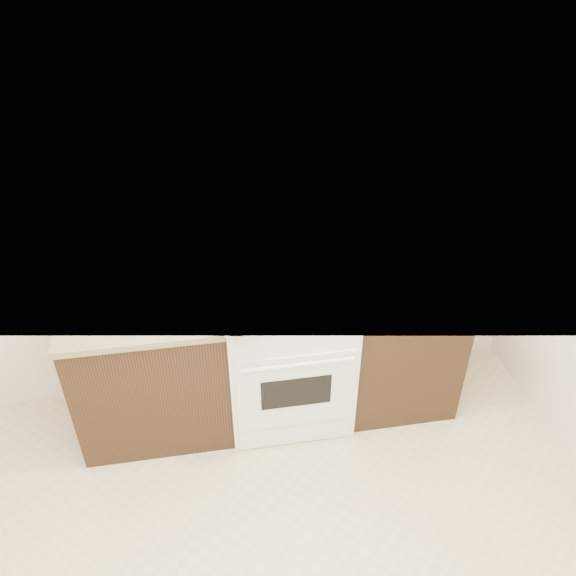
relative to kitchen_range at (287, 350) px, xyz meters
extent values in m
cube|color=silver|center=(-0.35, 0.35, 0.86)|extent=(4.00, 0.05, 2.70)
cube|color=black|center=(-0.83, 0.01, -0.05)|extent=(0.90, 0.64, 0.88)
cube|color=brown|center=(-0.83, 0.01, 0.41)|extent=(0.93, 0.67, 0.04)
cube|color=black|center=(0.73, 0.01, -0.05)|extent=(0.70, 0.64, 0.88)
cube|color=brown|center=(0.73, 0.01, 0.41)|extent=(0.73, 0.67, 0.04)
cube|color=white|center=(0.00, 0.00, -0.03)|extent=(0.76, 0.66, 0.92)
cube|color=white|center=(0.00, -0.34, -0.04)|extent=(0.70, 0.01, 0.55)
cube|color=black|center=(0.00, -0.35, -0.04)|extent=(0.42, 0.01, 0.22)
cylinder|color=white|center=(0.00, -0.38, 0.21)|extent=(0.65, 0.02, 0.02)
cube|color=white|center=(0.00, -0.34, -0.41)|extent=(0.70, 0.01, 0.14)
cube|color=silver|center=(0.00, 0.00, 0.44)|extent=(0.78, 0.68, 0.01)
cube|color=black|center=(0.00, 0.00, 0.45)|extent=(0.74, 0.64, 0.01)
cube|color=white|center=(0.00, 0.29, 0.59)|extent=(0.76, 0.07, 0.28)
cylinder|color=white|center=(-0.30, 0.24, 0.61)|extent=(0.06, 0.02, 0.06)
cylinder|color=white|center=(-0.20, 0.24, 0.61)|extent=(0.06, 0.02, 0.06)
cylinder|color=white|center=(0.20, 0.24, 0.61)|extent=(0.06, 0.02, 0.06)
cylinder|color=white|center=(0.30, 0.24, 0.61)|extent=(0.06, 0.02, 0.06)
cube|color=#19E533|center=(0.00, 0.25, 0.61)|extent=(0.09, 0.00, 0.04)
cube|color=silver|center=(-0.08, 0.25, 0.61)|extent=(0.05, 0.00, 0.05)
cube|color=silver|center=(0.08, 0.25, 0.61)|extent=(0.05, 0.00, 0.05)
ellipsoid|color=silver|center=(0.23, -0.03, 0.53)|extent=(0.39, 0.39, 0.22)
cylinder|color=silver|center=(0.23, -0.03, 0.46)|extent=(0.20, 0.20, 0.01)
torus|color=silver|center=(0.23, -0.03, 0.61)|extent=(0.37, 0.37, 0.02)
cylinder|color=silver|center=(0.23, -0.03, 0.55)|extent=(0.34, 0.34, 0.12)
cylinder|color=brown|center=(0.23, -0.03, 0.60)|extent=(0.32, 0.32, 0.00)
cube|color=beige|center=(0.13, -0.05, 0.61)|extent=(0.03, 0.03, 0.02)
cube|color=beige|center=(0.19, 0.06, 0.61)|extent=(0.03, 0.03, 0.02)
cube|color=beige|center=(0.19, 0.09, 0.61)|extent=(0.04, 0.04, 0.03)
cube|color=beige|center=(0.18, -0.09, 0.61)|extent=(0.02, 0.02, 0.02)
cube|color=beige|center=(0.17, -0.06, 0.61)|extent=(0.04, 0.04, 0.02)
cube|color=beige|center=(0.30, -0.14, 0.61)|extent=(0.03, 0.03, 0.03)
cube|color=beige|center=(0.19, 0.02, 0.61)|extent=(0.05, 0.05, 0.03)
cube|color=beige|center=(0.36, 0.02, 0.61)|extent=(0.03, 0.03, 0.02)
cube|color=beige|center=(0.20, -0.10, 0.61)|extent=(0.03, 0.03, 0.02)
cube|color=beige|center=(0.21, 0.00, 0.61)|extent=(0.04, 0.04, 0.02)
ellipsoid|color=black|center=(-0.27, -0.28, 0.49)|extent=(0.43, 0.36, 0.08)
ellipsoid|color=tan|center=(-0.27, -0.28, 0.51)|extent=(0.39, 0.32, 0.06)
sphere|color=tan|center=(-0.28, -0.29, 0.54)|extent=(0.05, 0.05, 0.05)
sphere|color=tan|center=(-0.38, -0.29, 0.54)|extent=(0.05, 0.05, 0.05)
sphere|color=tan|center=(-0.19, -0.21, 0.54)|extent=(0.05, 0.05, 0.05)
sphere|color=tan|center=(-0.17, -0.23, 0.54)|extent=(0.04, 0.04, 0.04)
sphere|color=tan|center=(-0.23, -0.32, 0.54)|extent=(0.05, 0.05, 0.05)
sphere|color=tan|center=(-0.33, -0.29, 0.54)|extent=(0.05, 0.05, 0.05)
sphere|color=tan|center=(-0.22, -0.25, 0.54)|extent=(0.04, 0.04, 0.04)
sphere|color=tan|center=(-0.33, -0.21, 0.54)|extent=(0.04, 0.04, 0.04)
cube|color=black|center=(-0.10, 0.11, 0.46)|extent=(0.43, 0.34, 0.02)
cube|color=tan|center=(-0.10, 0.11, 0.48)|extent=(0.39, 0.30, 0.02)
sphere|color=tan|center=(0.04, 0.14, 0.49)|extent=(0.04, 0.04, 0.04)
sphere|color=tan|center=(0.00, 0.12, 0.49)|extent=(0.03, 0.03, 0.03)
sphere|color=tan|center=(-0.01, 0.12, 0.49)|extent=(0.04, 0.04, 0.04)
sphere|color=tan|center=(0.03, 0.04, 0.49)|extent=(0.04, 0.04, 0.04)
sphere|color=tan|center=(-0.15, 0.09, 0.49)|extent=(0.04, 0.04, 0.04)
sphere|color=tan|center=(0.01, 0.06, 0.49)|extent=(0.04, 0.04, 0.04)
sphere|color=tan|center=(-0.09, 0.08, 0.49)|extent=(0.04, 0.04, 0.04)
sphere|color=tan|center=(-0.05, 0.13, 0.49)|extent=(0.03, 0.03, 0.03)
sphere|color=tan|center=(-0.20, 0.20, 0.49)|extent=(0.05, 0.05, 0.05)
sphere|color=tan|center=(-0.02, 0.17, 0.49)|extent=(0.03, 0.03, 0.03)
cylinder|color=#997846|center=(0.11, 0.02, 0.46)|extent=(0.04, 0.24, 0.01)
sphere|color=#997846|center=(0.10, -0.09, 0.47)|extent=(0.04, 0.04, 0.04)
sphere|color=#8BC5CF|center=(0.29, -0.20, 0.49)|extent=(0.09, 0.09, 0.09)
cylinder|color=#8BC5CF|center=(0.38, -0.13, 0.51)|extent=(0.23, 0.18, 0.07)
cylinder|color=#BFB28C|center=(-1.13, 0.20, 0.49)|extent=(0.05, 0.05, 0.11)
cylinder|color=#B21414|center=(-1.13, 0.20, 0.55)|extent=(0.05, 0.05, 0.02)
cylinder|color=#BFB28C|center=(-1.04, 0.21, 0.48)|extent=(0.04, 0.04, 0.10)
cylinder|color=#B21414|center=(-1.04, 0.21, 0.53)|extent=(0.05, 0.05, 0.02)
cylinder|color=#BFB28C|center=(-0.96, 0.21, 0.48)|extent=(0.04, 0.04, 0.09)
cylinder|color=#B21414|center=(-0.96, 0.21, 0.53)|extent=(0.05, 0.05, 0.02)
cylinder|color=#BFB28C|center=(-0.87, 0.20, 0.48)|extent=(0.05, 0.05, 0.10)
cylinder|color=gold|center=(-0.87, 0.20, 0.54)|extent=(0.05, 0.05, 0.02)
cylinder|color=#BFB28C|center=(-0.78, 0.21, 0.48)|extent=(0.05, 0.05, 0.10)
cylinder|color=gold|center=(-0.78, 0.21, 0.54)|extent=(0.05, 0.05, 0.02)
cylinder|color=#BFB28C|center=(-1.12, 0.11, 0.47)|extent=(0.04, 0.04, 0.09)
cylinder|color=#B2B2B7|center=(-1.12, 0.11, 0.52)|extent=(0.04, 0.04, 0.02)
cylinder|color=#BFB28C|center=(-1.04, 0.12, 0.48)|extent=(0.05, 0.05, 0.10)
cylinder|color=#B2B2B7|center=(-1.04, 0.12, 0.54)|extent=(0.05, 0.05, 0.02)
cylinder|color=#BFB28C|center=(-0.96, 0.12, 0.48)|extent=(0.04, 0.04, 0.11)
cylinder|color=#B21414|center=(-0.96, 0.12, 0.55)|extent=(0.05, 0.05, 0.02)
cylinder|color=#BFB28C|center=(-0.88, 0.12, 0.48)|extent=(0.05, 0.05, 0.10)
cylinder|color=gold|center=(-0.88, 0.12, 0.54)|extent=(0.05, 0.05, 0.02)
cylinder|color=#BFB28C|center=(-0.79, 0.13, 0.48)|extent=(0.05, 0.05, 0.10)
cylinder|color=#B21414|center=(-0.79, 0.13, 0.54)|extent=(0.05, 0.05, 0.02)
cylinder|color=#BFB28C|center=(-1.13, 0.02, 0.48)|extent=(0.05, 0.05, 0.10)
cylinder|color=#B2B2B7|center=(-1.13, 0.02, 0.54)|extent=(0.05, 0.05, 0.02)
camera|label=1|loc=(-0.44, -2.67, 2.32)|focal=35.00mm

